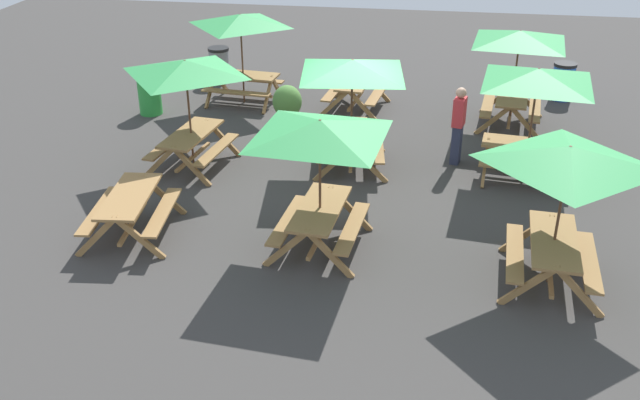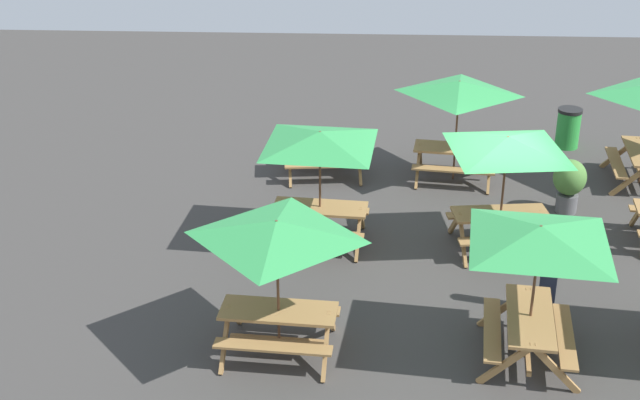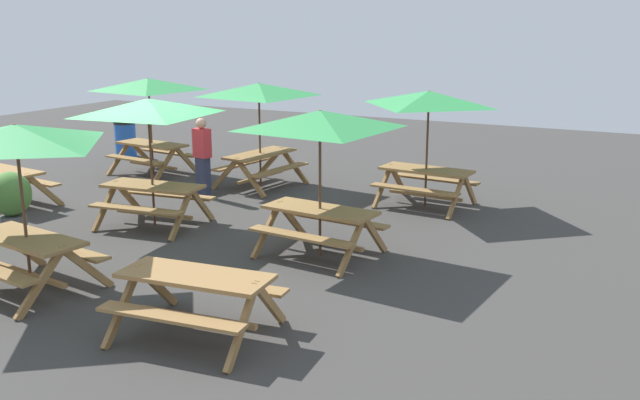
% 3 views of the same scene
% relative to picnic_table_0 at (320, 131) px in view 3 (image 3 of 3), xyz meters
% --- Properties ---
extents(ground_plane, '(31.49, 31.49, 0.00)m').
position_rel_picnic_table_0_xyz_m(ground_plane, '(-3.19, 0.04, -1.99)').
color(ground_plane, '#3D3A38').
rests_on(ground_plane, ground).
extents(picnic_table_0, '(2.82, 2.82, 2.34)m').
position_rel_picnic_table_0_xyz_m(picnic_table_0, '(0.00, 0.00, 0.00)').
color(picnic_table_0, olive).
rests_on(picnic_table_0, ground).
extents(picnic_table_1, '(2.15, 2.15, 2.34)m').
position_rel_picnic_table_0_xyz_m(picnic_table_1, '(0.47, 3.69, 0.00)').
color(picnic_table_1, olive).
rests_on(picnic_table_1, ground).
extents(picnic_table_2, '(2.81, 2.81, 2.34)m').
position_rel_picnic_table_0_xyz_m(picnic_table_2, '(-3.39, 3.68, 0.00)').
color(picnic_table_2, olive).
rests_on(picnic_table_2, ground).
extents(picnic_table_3, '(1.93, 1.69, 0.81)m').
position_rel_picnic_table_0_xyz_m(picnic_table_3, '(0.07, -3.30, -1.43)').
color(picnic_table_3, olive).
rests_on(picnic_table_3, ground).
extents(picnic_table_4, '(2.25, 2.25, 2.34)m').
position_rel_picnic_table_0_xyz_m(picnic_table_4, '(-2.86, -3.17, 0.00)').
color(picnic_table_4, olive).
rests_on(picnic_table_4, ground).
extents(picnic_table_5, '(2.81, 2.81, 2.34)m').
position_rel_picnic_table_0_xyz_m(picnic_table_5, '(-6.39, 3.60, 0.00)').
color(picnic_table_5, olive).
rests_on(picnic_table_5, ground).
extents(picnic_table_7, '(2.81, 2.81, 2.34)m').
position_rel_picnic_table_0_xyz_m(picnic_table_7, '(-3.42, 0.10, 0.00)').
color(picnic_table_7, olive).
rests_on(picnic_table_7, ground).
extents(picnic_table_8, '(1.95, 1.71, 0.81)m').
position_rel_picnic_table_0_xyz_m(picnic_table_8, '(-6.94, -0.20, -1.43)').
color(picnic_table_8, olive).
rests_on(picnic_table_8, ground).
extents(trash_bin_blue, '(0.59, 0.59, 0.98)m').
position_rel_picnic_table_0_xyz_m(trash_bin_blue, '(-8.59, 5.09, -1.49)').
color(trash_bin_blue, blue).
rests_on(trash_bin_blue, ground).
extents(potted_plant_0, '(0.68, 0.68, 1.16)m').
position_rel_picnic_table_0_xyz_m(potted_plant_0, '(-5.06, -1.58, -1.32)').
color(potted_plant_0, '#59595B').
rests_on(potted_plant_0, ground).
extents(person_standing, '(0.40, 0.30, 1.67)m').
position_rel_picnic_table_0_xyz_m(person_standing, '(-3.93, 2.29, -1.10)').
color(person_standing, '#2D334C').
rests_on(person_standing, ground).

